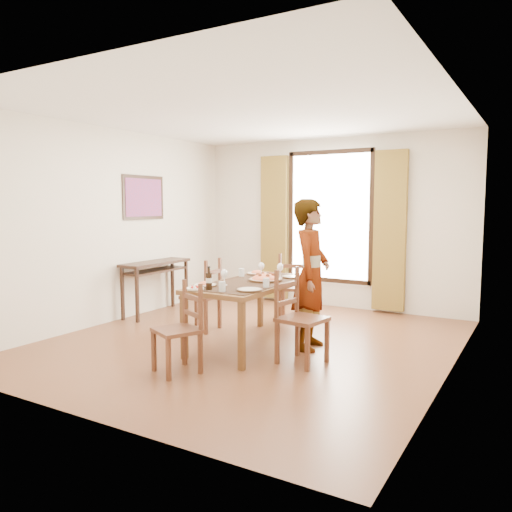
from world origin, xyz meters
The scene contains 22 objects.
ground centered at (0.00, 0.00, 0.00)m, with size 5.00×5.00×0.00m, color #53301A.
room_shell centered at (0.00, 0.13, 1.54)m, with size 4.60×5.10×2.74m.
console_table centered at (-2.03, 0.60, 0.68)m, with size 0.38×1.20×0.80m.
dining_table centered at (0.08, -0.10, 0.69)m, with size 0.84×1.76×0.76m.
chair_west centered at (-0.84, 0.17, 0.44)m, with size 0.46×0.46×0.95m.
chair_north centered at (-0.06, 1.29, 0.45)m, with size 0.55×0.55×0.97m.
chair_south centered at (-0.06, -1.28, 0.42)m, with size 0.52×0.52×0.89m.
chair_east centered at (0.83, -0.42, 0.46)m, with size 0.50×0.50×0.98m.
man centered at (0.71, 0.13, 0.86)m, with size 0.51×0.68×1.71m, color gray.
plate_sw centered at (-0.21, -0.64, 0.78)m, with size 0.27×0.27×0.05m, color silver, non-canonical shape.
plate_se centered at (0.36, -0.65, 0.78)m, with size 0.27×0.27×0.05m, color silver, non-canonical shape.
plate_nw centered at (-0.18, 0.44, 0.78)m, with size 0.27×0.27×0.05m, color silver, non-canonical shape.
plate_ne centered at (0.34, 0.42, 0.78)m, with size 0.27×0.27×0.05m, color silver, non-canonical shape.
pasta_platter centered at (0.18, 0.02, 0.81)m, with size 0.40×0.40×0.10m, color red, non-canonical shape.
caprese_plate centered at (-0.19, -0.86, 0.78)m, with size 0.20×0.20×0.04m, color silver, non-canonical shape.
wine_glass_a centered at (-0.06, -0.49, 0.85)m, with size 0.08×0.08×0.18m, color white, non-canonical shape.
wine_glass_b centered at (0.23, 0.30, 0.85)m, with size 0.08×0.08×0.18m, color white, non-canonical shape.
wine_glass_c centered at (-0.02, 0.26, 0.85)m, with size 0.08×0.08×0.18m, color white, non-canonical shape.
tumbler_a centered at (0.41, -0.37, 0.81)m, with size 0.07×0.07×0.10m, color silver.
tumbler_b centered at (-0.26, 0.19, 0.81)m, with size 0.07×0.07×0.10m, color silver.
tumbler_c centered at (0.14, -0.82, 0.81)m, with size 0.07×0.07×0.10m, color silver.
wine_bottle centered at (-0.04, -0.81, 0.88)m, with size 0.07×0.07×0.25m, color black, non-canonical shape.
Camera 1 is at (3.00, -5.04, 1.66)m, focal length 35.00 mm.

